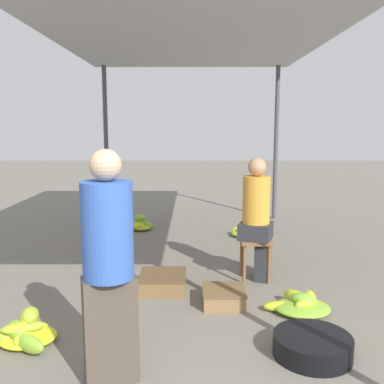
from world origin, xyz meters
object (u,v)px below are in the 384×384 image
Objects in this scene: banana_pile_right_1 at (248,233)px; crate_near at (164,282)px; vendor_foreground at (110,265)px; banana_pile_left_1 at (141,225)px; crate_mid at (225,297)px; stool at (257,247)px; banana_pile_left_0 at (27,333)px; basin_black at (314,346)px; banana_pile_right_0 at (302,304)px; vendor_seated at (259,217)px.

crate_near is at bearing -117.46° from banana_pile_right_1.
banana_pile_left_1 is (-0.33, 4.29, -0.73)m from vendor_foreground.
banana_pile_left_1 is 3.27m from crate_mid.
banana_pile_left_0 is at bearing -143.96° from stool.
basin_black is 1.44× the size of crate_mid.
vendor_foreground is at bearing -144.85° from banana_pile_right_0.
banana_pile_right_1 is at bearing 90.88° from basin_black.
crate_near is (-1.01, -0.32, -0.28)m from stool.
crate_near is at bearing 81.48° from vendor_foreground.
crate_near is (-1.32, 0.51, 0.03)m from banana_pile_right_0.
basin_black is (1.45, 0.31, -0.73)m from vendor_foreground.
banana_pile_left_0 is 1.28× the size of crate_mid.
basin_black is at bearing -83.82° from vendor_seated.
banana_pile_right_0 is 1.51× the size of crate_mid.
banana_pile_left_0 is 0.96× the size of banana_pile_right_1.
banana_pile_left_0 reaches higher than banana_pile_right_1.
banana_pile_left_0 is (-2.22, 0.16, 0.02)m from basin_black.
banana_pile_right_1 is (-0.17, 2.74, -0.00)m from banana_pile_right_0.
vendor_seated is 1.11m from banana_pile_right_0.
vendor_foreground reaches higher than banana_pile_left_0.
banana_pile_left_0 is 1.08× the size of crate_near.
crate_mid is at bearing 25.64° from banana_pile_left_0.
crate_near is 0.71m from crate_mid.
crate_mid is (-0.54, -2.59, 0.02)m from banana_pile_right_1.
crate_mid is at bearing -121.02° from vendor_seated.
vendor_seated is at bearing 58.98° from crate_mid.
banana_pile_right_1 is at bearing 69.99° from vendor_foreground.
vendor_seated is at bearing 19.98° from stool.
basin_black is at bearing -65.87° from banana_pile_left_1.
crate_mid is at bearing -101.86° from banana_pile_right_1.
banana_pile_left_0 reaches higher than banana_pile_left_1.
banana_pile_right_1 is (0.14, 1.90, -0.31)m from stool.
vendor_foreground reaches higher than crate_near.
stool is 0.35m from vendor_seated.
banana_pile_left_0 is 3.85m from banana_pile_left_1.
banana_pile_left_1 is 2.74m from crate_near.
banana_pile_right_1 is at bearing 93.46° from banana_pile_right_0.
vendor_seated reaches higher than stool.
vendor_seated is at bearing 17.82° from crate_near.
banana_pile_right_0 is (2.33, 0.63, -0.04)m from banana_pile_left_0.
vendor_foreground reaches higher than vendor_seated.
vendor_foreground is at bearing -123.22° from vendor_seated.
vendor_foreground is at bearing -85.55° from banana_pile_left_1.
basin_black is 1.08× the size of banana_pile_right_1.
basin_black is 4.37m from banana_pile_left_1.
banana_pile_right_0 reaches higher than basin_black.
crate_mid is at bearing -31.04° from crate_near.
stool is 0.91× the size of banana_pile_left_0.
vendor_foreground is 4.37m from banana_pile_left_1.
banana_pile_left_1 is (0.43, 3.82, -0.02)m from banana_pile_left_0.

